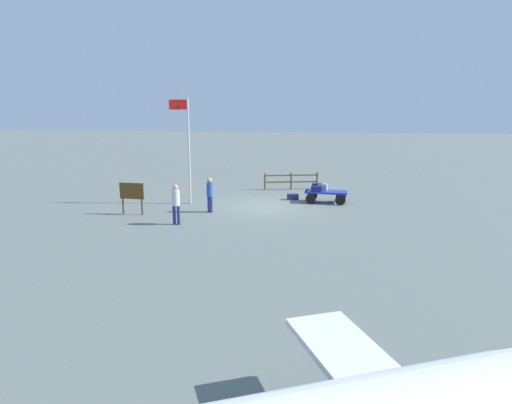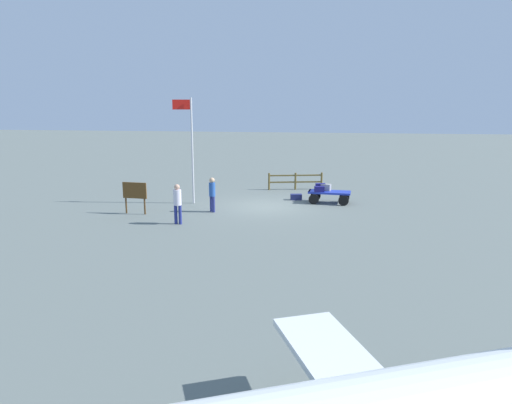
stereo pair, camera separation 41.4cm
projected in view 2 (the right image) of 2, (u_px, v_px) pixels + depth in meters
ground_plane at (266, 206)px, 24.09m from camera, size 120.00×120.00×0.00m
luggage_cart at (329, 195)px, 24.80m from camera, size 2.26×1.24×0.63m
suitcase_grey at (320, 187)px, 25.07m from camera, size 0.55×0.39×0.35m
suitcase_dark at (325, 187)px, 25.00m from camera, size 0.71×0.50×0.34m
suitcase_tan at (319, 189)px, 24.58m from camera, size 0.54×0.38×0.29m
suitcase_maroon at (296, 197)px, 25.67m from camera, size 0.65×0.42×0.32m
worker_lead at (212, 192)px, 22.69m from camera, size 0.43×0.43×1.69m
worker_trailing at (177, 201)px, 20.40m from camera, size 0.36×0.36×1.77m
flagpole at (190, 142)px, 24.20m from camera, size 1.00×0.24×5.47m
signboard at (135, 193)px, 22.29m from camera, size 1.21×0.15×1.52m
wooden_fence at (295, 180)px, 28.61m from camera, size 3.28×0.82×1.03m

